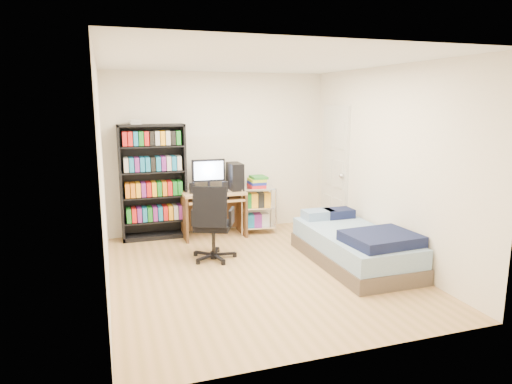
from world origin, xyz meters
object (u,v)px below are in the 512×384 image
object	(u,v)px
computer_desk	(219,195)
bed	(355,246)
office_chair	(213,236)
media_shelf	(153,181)

from	to	relation	value
computer_desk	bed	xyz separation A→B (m)	(1.35, -1.81, -0.40)
computer_desk	office_chair	size ratio (longest dim) A/B	1.18
media_shelf	bed	bearing A→B (deg)	-40.31
office_chair	media_shelf	bearing A→B (deg)	139.82
media_shelf	computer_desk	distance (m)	1.01
office_chair	bed	size ratio (longest dim) A/B	0.53
office_chair	bed	world-z (taller)	office_chair
bed	media_shelf	bearing A→B (deg)	139.69
computer_desk	bed	distance (m)	2.29
computer_desk	office_chair	xyz separation A→B (m)	(-0.35, -1.09, -0.32)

